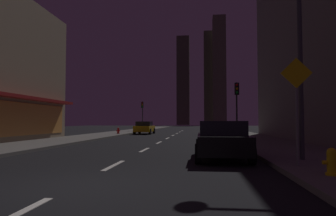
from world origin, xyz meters
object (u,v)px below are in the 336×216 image
at_px(traffic_light_far_left, 142,109).
at_px(pedestrian_crossing_sign, 297,101).
at_px(traffic_light_near_right, 237,98).
at_px(fire_hydrant_yellow_near, 332,162).
at_px(car_parked_far, 145,128).
at_px(fire_hydrant_far_left, 118,131).
at_px(car_parked_near, 222,140).
at_px(street_lamp_right, 275,17).

distance_m(traffic_light_far_left, pedestrian_crossing_sign, 34.38).
bearing_deg(pedestrian_crossing_sign, traffic_light_near_right, 90.44).
distance_m(fire_hydrant_yellow_near, traffic_light_near_right, 14.81).
relative_size(car_parked_far, pedestrian_crossing_sign, 1.34).
bearing_deg(fire_hydrant_far_left, car_parked_near, -63.52).
xyz_separation_m(car_parked_near, car_parked_far, (-7.20, 21.93, 0.00)).
bearing_deg(car_parked_near, traffic_light_near_right, 79.87).
bearing_deg(fire_hydrant_yellow_near, fire_hydrant_far_left, 117.18).
bearing_deg(traffic_light_far_left, street_lamp_right, -70.71).
xyz_separation_m(traffic_light_far_left, street_lamp_right, (10.88, -31.09, 1.87)).
relative_size(fire_hydrant_far_left, traffic_light_near_right, 0.16).
relative_size(street_lamp_right, pedestrian_crossing_sign, 2.09).
height_order(fire_hydrant_yellow_near, fire_hydrant_far_left, same).
relative_size(car_parked_far, street_lamp_right, 0.64).
height_order(car_parked_near, street_lamp_right, street_lamp_right).
height_order(car_parked_near, fire_hydrant_far_left, car_parked_near).
distance_m(car_parked_near, street_lamp_right, 4.78).
xyz_separation_m(fire_hydrant_far_left, traffic_light_far_left, (0.40, 11.03, 2.74)).
distance_m(traffic_light_far_left, street_lamp_right, 32.99).
bearing_deg(fire_hydrant_yellow_near, car_parked_near, 120.45).
height_order(car_parked_near, car_parked_far, same).
bearing_deg(car_parked_far, fire_hydrant_far_left, -128.82).
bearing_deg(street_lamp_right, fire_hydrant_far_left, 119.36).
xyz_separation_m(fire_hydrant_yellow_near, fire_hydrant_far_left, (-11.80, 22.98, 0.00)).
xyz_separation_m(car_parked_far, street_lamp_right, (8.98, -22.91, 4.33)).
height_order(car_parked_far, street_lamp_right, street_lamp_right).
xyz_separation_m(car_parked_far, fire_hydrant_far_left, (-2.30, -2.86, -0.29)).
relative_size(traffic_light_near_right, traffic_light_far_left, 1.00).
bearing_deg(traffic_light_near_right, traffic_light_far_left, 119.47).
xyz_separation_m(car_parked_near, street_lamp_right, (1.78, -0.99, 4.33)).
distance_m(fire_hydrant_yellow_near, traffic_light_far_left, 35.97).
distance_m(car_parked_far, fire_hydrant_far_left, 3.68).
distance_m(car_parked_near, traffic_light_far_left, 31.54).
relative_size(fire_hydrant_far_left, traffic_light_far_left, 0.16).
distance_m(fire_hydrant_yellow_near, fire_hydrant_far_left, 25.83).
bearing_deg(traffic_light_far_left, car_parked_far, -76.91).
bearing_deg(traffic_light_near_right, fire_hydrant_far_left, 143.51).
height_order(fire_hydrant_far_left, traffic_light_near_right, traffic_light_near_right).
xyz_separation_m(street_lamp_right, pedestrian_crossing_sign, (0.22, -1.44, -3.05)).
distance_m(fire_hydrant_far_left, pedestrian_crossing_sign, 24.42).
relative_size(car_parked_near, pedestrian_crossing_sign, 1.34).
height_order(fire_hydrant_far_left, street_lamp_right, street_lamp_right).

